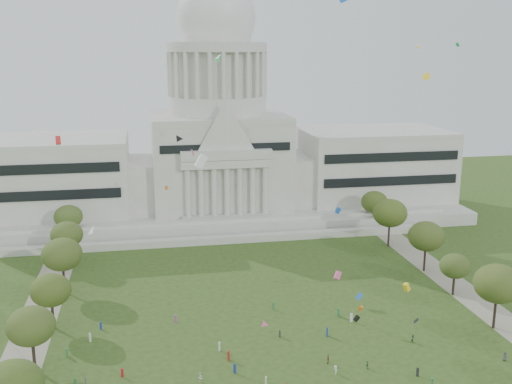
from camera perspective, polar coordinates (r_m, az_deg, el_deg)
capitol at (r=201.78m, az=-3.58°, el=4.02°), size 160.00×64.50×91.30m
path_left at (r=129.05m, az=-20.69°, el=-12.91°), size 8.00×160.00×0.04m
path_right at (r=145.84m, az=20.33°, el=-9.75°), size 8.00×160.00×0.04m
row_tree_l_2 at (r=113.64m, az=-20.64°, el=-11.87°), size 8.42×8.42×11.97m
row_tree_r_2 at (r=130.57m, az=22.02°, el=-8.10°), size 9.55×9.55×13.58m
row_tree_l_3 at (r=128.63m, az=-18.97°, el=-8.86°), size 8.12×8.12×11.55m
row_tree_r_3 at (r=145.16m, az=18.43°, el=-6.71°), size 7.01×7.01×9.98m
row_tree_l_4 at (r=145.39m, az=-18.00°, el=-5.68°), size 9.29×9.29×13.21m
row_tree_r_4 at (r=157.60m, az=15.90°, el=-4.08°), size 9.19×9.19×13.06m
row_tree_l_5 at (r=163.38m, az=-17.57°, el=-3.90°), size 8.33×8.33×11.85m
row_tree_r_5 at (r=174.39m, az=12.64°, el=-1.97°), size 9.82×9.82×13.96m
row_tree_l_6 at (r=180.90m, az=-17.44°, el=-2.26°), size 8.19×8.19×11.64m
row_tree_r_6 at (r=191.67m, az=11.22°, el=-0.94°), size 8.42×8.42×11.97m
person_0 at (r=122.05m, az=22.62°, el=-14.24°), size 0.98×0.97×1.71m
person_2 at (r=123.07m, az=14.73°, el=-13.36°), size 0.92×0.71×1.67m
person_3 at (r=110.14m, az=7.58°, el=-16.43°), size 0.54×1.03×1.58m
person_4 at (r=113.09m, az=6.87°, el=-15.49°), size 0.78×1.16×1.81m
person_8 at (r=107.39m, az=-5.32°, el=-17.18°), size 0.89×0.63×1.70m
person_9 at (r=109.69m, az=16.45°, el=-16.99°), size 1.27×1.20×1.79m
person_10 at (r=112.49m, az=10.56°, el=-15.89°), size 0.68×0.98×1.52m
distant_crowd at (r=113.46m, az=-4.04°, el=-15.33°), size 61.19×39.17×1.94m
kite_swarm at (r=102.01m, az=3.84°, el=-1.65°), size 93.83×96.84×65.12m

